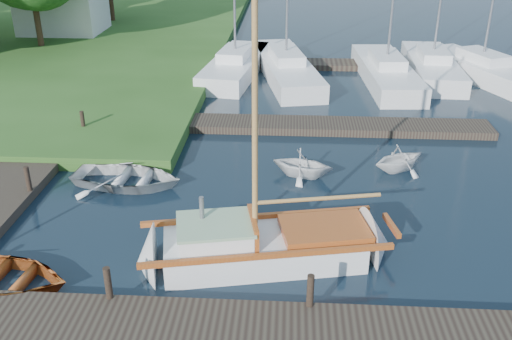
# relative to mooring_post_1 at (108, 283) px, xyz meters

# --- Properties ---
(ground) EXTENTS (160.00, 160.00, 0.00)m
(ground) POSITION_rel_mooring_post_1_xyz_m (3.00, 5.00, -0.70)
(ground) COLOR black
(ground) RESTS_ON ground
(near_dock) EXTENTS (18.00, 2.20, 0.30)m
(near_dock) POSITION_rel_mooring_post_1_xyz_m (3.00, -1.00, -0.55)
(near_dock) COLOR black
(near_dock) RESTS_ON ground
(left_dock) EXTENTS (2.20, 18.00, 0.30)m
(left_dock) POSITION_rel_mooring_post_1_xyz_m (-5.00, 7.00, -0.55)
(left_dock) COLOR black
(left_dock) RESTS_ON ground
(far_dock) EXTENTS (14.00, 1.60, 0.30)m
(far_dock) POSITION_rel_mooring_post_1_xyz_m (5.00, 11.50, -0.55)
(far_dock) COLOR black
(far_dock) RESTS_ON ground
(pontoon) EXTENTS (30.00, 1.60, 0.30)m
(pontoon) POSITION_rel_mooring_post_1_xyz_m (13.00, 21.00, -0.55)
(pontoon) COLOR black
(pontoon) RESTS_ON ground
(mooring_post_1) EXTENTS (0.16, 0.16, 0.80)m
(mooring_post_1) POSITION_rel_mooring_post_1_xyz_m (0.00, 0.00, 0.00)
(mooring_post_1) COLOR black
(mooring_post_1) RESTS_ON near_dock
(mooring_post_2) EXTENTS (0.16, 0.16, 0.80)m
(mooring_post_2) POSITION_rel_mooring_post_1_xyz_m (4.50, 0.00, 0.00)
(mooring_post_2) COLOR black
(mooring_post_2) RESTS_ON near_dock
(mooring_post_4) EXTENTS (0.16, 0.16, 0.80)m
(mooring_post_4) POSITION_rel_mooring_post_1_xyz_m (-4.00, 5.00, 0.00)
(mooring_post_4) COLOR black
(mooring_post_4) RESTS_ON left_dock
(mooring_post_5) EXTENTS (0.16, 0.16, 0.80)m
(mooring_post_5) POSITION_rel_mooring_post_1_xyz_m (-4.00, 10.00, 0.00)
(mooring_post_5) COLOR black
(mooring_post_5) RESTS_ON left_dock
(sailboat) EXTENTS (7.40, 3.34, 9.83)m
(sailboat) POSITION_rel_mooring_post_1_xyz_m (3.51, 2.18, -0.36)
(sailboat) COLOR white
(sailboat) RESTS_ON ground
(tender_a) EXTENTS (3.85, 2.95, 0.74)m
(tender_a) POSITION_rel_mooring_post_1_xyz_m (-1.26, 6.11, -0.33)
(tender_a) COLOR white
(tender_a) RESTS_ON ground
(tender_b) EXTENTS (2.44, 2.25, 1.08)m
(tender_b) POSITION_rel_mooring_post_1_xyz_m (4.43, 7.15, -0.16)
(tender_b) COLOR white
(tender_b) RESTS_ON ground
(tender_d) EXTENTS (2.58, 2.49, 1.04)m
(tender_d) POSITION_rel_mooring_post_1_xyz_m (7.73, 7.82, -0.18)
(tender_d) COLOR white
(tender_d) RESTS_ON ground
(marina_boat_0) EXTENTS (3.26, 8.23, 12.08)m
(marina_boat_0) POSITION_rel_mooring_post_1_xyz_m (1.04, 19.18, -0.12)
(marina_boat_0) COLOR white
(marina_boat_0) RESTS_ON ground
(marina_boat_1) EXTENTS (4.04, 9.72, 9.80)m
(marina_boat_1) POSITION_rel_mooring_post_1_xyz_m (3.70, 19.01, -0.14)
(marina_boat_1) COLOR white
(marina_boat_1) RESTS_ON ground
(marina_boat_2) EXTENTS (2.72, 8.72, 12.08)m
(marina_boat_2) POSITION_rel_mooring_post_1_xyz_m (8.78, 18.43, -0.12)
(marina_boat_2) COLOR white
(marina_boat_2) RESTS_ON ground
(marina_boat_3) EXTENTS (2.56, 8.07, 11.91)m
(marina_boat_3) POSITION_rel_mooring_post_1_xyz_m (11.35, 19.69, -0.12)
(marina_boat_3) COLOR white
(marina_boat_3) RESTS_ON ground
(marina_boat_4) EXTENTS (5.01, 7.95, 10.75)m
(marina_boat_4) POSITION_rel_mooring_post_1_xyz_m (13.77, 19.28, -0.13)
(marina_boat_4) COLOR white
(marina_boat_4) RESTS_ON ground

